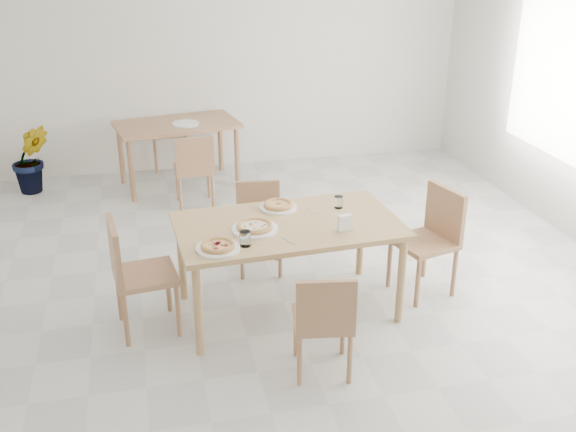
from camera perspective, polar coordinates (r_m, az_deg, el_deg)
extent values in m
plane|color=silver|center=(5.51, -0.39, -7.27)|extent=(7.00, 7.00, 0.00)
plane|color=silver|center=(8.31, -5.88, 13.51)|extent=(6.00, 0.00, 6.00)
cube|color=tan|center=(5.08, 0.00, -0.83)|extent=(1.73, 1.05, 0.04)
cylinder|color=tan|center=(4.76, -7.62, -7.95)|extent=(0.06, 0.06, 0.71)
cylinder|color=tan|center=(5.16, 9.55, -5.41)|extent=(0.06, 0.06, 0.71)
cylinder|color=tan|center=(5.46, -9.00, -3.66)|extent=(0.06, 0.06, 0.71)
cylinder|color=tan|center=(5.82, 6.17, -1.74)|extent=(0.06, 0.06, 0.71)
cube|color=#A07550|center=(4.55, 2.94, -8.73)|extent=(0.45, 0.45, 0.04)
cube|color=#A07550|center=(4.29, 3.25, -7.68)|extent=(0.39, 0.10, 0.37)
cylinder|color=#A07550|center=(4.82, 4.67, -9.69)|extent=(0.03, 0.03, 0.38)
cylinder|color=#A07550|center=(4.79, 0.67, -9.86)|extent=(0.03, 0.03, 0.38)
cylinder|color=#A07550|center=(4.55, 5.24, -11.97)|extent=(0.03, 0.03, 0.38)
cylinder|color=#A07550|center=(4.51, 0.98, -12.16)|extent=(0.03, 0.03, 0.38)
cube|color=#A07550|center=(5.84, -2.42, -1.12)|extent=(0.43, 0.43, 0.04)
cube|color=#A07550|center=(5.92, -2.56, 1.33)|extent=(0.38, 0.08, 0.36)
cylinder|color=#A07550|center=(5.78, -3.91, -3.70)|extent=(0.03, 0.03, 0.37)
cylinder|color=#A07550|center=(5.79, -0.67, -3.56)|extent=(0.03, 0.03, 0.37)
cylinder|color=#A07550|center=(6.07, -4.03, -2.30)|extent=(0.03, 0.03, 0.37)
cylinder|color=#A07550|center=(6.09, -0.95, -2.17)|extent=(0.03, 0.03, 0.37)
cube|color=#A07550|center=(5.07, -11.98, -4.91)|extent=(0.49, 0.49, 0.04)
cube|color=#A07550|center=(4.95, -14.47, -2.89)|extent=(0.10, 0.44, 0.42)
cylinder|color=#A07550|center=(5.05, -9.28, -7.92)|extent=(0.04, 0.04, 0.43)
cylinder|color=#A07550|center=(5.37, -10.09, -5.93)|extent=(0.04, 0.04, 0.43)
cylinder|color=#A07550|center=(5.01, -13.56, -8.58)|extent=(0.04, 0.04, 0.43)
cylinder|color=#A07550|center=(5.33, -14.10, -6.53)|extent=(0.04, 0.04, 0.43)
cube|color=#A07550|center=(5.57, 11.41, -2.22)|extent=(0.54, 0.54, 0.04)
cube|color=#A07550|center=(5.60, 13.16, 0.32)|extent=(0.16, 0.43, 0.42)
cylinder|color=#A07550|center=(5.70, 8.57, -4.03)|extent=(0.04, 0.04, 0.43)
cylinder|color=#A07550|center=(5.44, 10.92, -5.61)|extent=(0.04, 0.04, 0.43)
cylinder|color=#A07550|center=(5.91, 11.50, -3.20)|extent=(0.04, 0.04, 0.43)
cylinder|color=#A07550|center=(5.66, 13.89, -4.67)|extent=(0.04, 0.04, 0.43)
cylinder|color=white|center=(5.33, -0.82, 0.75)|extent=(0.30, 0.30, 0.02)
cylinder|color=white|center=(4.96, -2.83, -1.10)|extent=(0.34, 0.34, 0.02)
cylinder|color=white|center=(4.68, -5.95, -2.76)|extent=(0.31, 0.31, 0.02)
cylinder|color=#E5B16B|center=(5.33, -0.82, 0.90)|extent=(0.25, 0.25, 0.01)
torus|color=#E5B16B|center=(5.32, -0.82, 1.00)|extent=(0.25, 0.25, 0.03)
cylinder|color=orange|center=(5.32, -0.82, 0.99)|extent=(0.19, 0.19, 0.01)
ellipsoid|color=#225212|center=(5.32, -0.83, 1.06)|extent=(0.05, 0.04, 0.01)
cylinder|color=#E5B16B|center=(4.95, -2.84, -0.95)|extent=(0.34, 0.34, 0.01)
torus|color=#E5B16B|center=(4.95, -2.84, -0.84)|extent=(0.34, 0.34, 0.03)
cylinder|color=#FCECCF|center=(4.95, -2.84, -0.85)|extent=(0.26, 0.26, 0.01)
cylinder|color=#E5B16B|center=(4.68, -5.96, -2.59)|extent=(0.28, 0.28, 0.01)
torus|color=#E5B16B|center=(4.67, -5.96, -2.48)|extent=(0.29, 0.29, 0.03)
cylinder|color=orange|center=(4.67, -5.96, -2.49)|extent=(0.21, 0.21, 0.01)
cylinder|color=white|center=(4.71, -3.64, -1.92)|extent=(0.08, 0.08, 0.11)
cylinder|color=white|center=(5.35, 4.30, 1.18)|extent=(0.07, 0.07, 0.09)
cube|color=silver|center=(4.95, 4.82, -1.20)|extent=(0.12, 0.07, 0.01)
cube|color=white|center=(4.93, 4.84, -0.52)|extent=(0.11, 0.06, 0.11)
cube|color=silver|center=(5.29, 2.06, 0.46)|extent=(0.07, 0.18, 0.01)
cube|color=silver|center=(4.79, 0.03, -2.06)|extent=(0.07, 0.16, 0.01)
cube|color=#A07550|center=(7.82, -9.41, 7.65)|extent=(1.46, 0.99, 0.04)
cylinder|color=#A07550|center=(7.53, -13.11, 3.72)|extent=(0.06, 0.06, 0.71)
cylinder|color=#A07550|center=(7.80, -4.33, 4.97)|extent=(0.06, 0.06, 0.71)
cylinder|color=#A07550|center=(8.12, -13.95, 5.09)|extent=(0.06, 0.06, 0.71)
cylinder|color=#A07550|center=(8.37, -5.74, 6.22)|extent=(0.06, 0.06, 0.71)
cube|color=#A07550|center=(7.30, -7.97, 3.96)|extent=(0.41, 0.41, 0.04)
cube|color=#A07550|center=(7.06, -7.90, 5.10)|extent=(0.40, 0.04, 0.38)
cylinder|color=#A07550|center=(7.55, -6.72, 2.95)|extent=(0.03, 0.03, 0.39)
cylinder|color=#A07550|center=(7.52, -9.33, 2.72)|extent=(0.03, 0.03, 0.39)
cylinder|color=#A07550|center=(7.23, -6.37, 2.03)|extent=(0.03, 0.03, 0.39)
cylinder|color=#A07550|center=(7.20, -9.09, 1.78)|extent=(0.03, 0.03, 0.39)
cube|color=#A07550|center=(8.56, -10.28, 7.03)|extent=(0.51, 0.51, 0.04)
cube|color=#A07550|center=(8.69, -10.69, 8.84)|extent=(0.44, 0.11, 0.42)
cylinder|color=#A07550|center=(8.42, -11.13, 4.99)|extent=(0.04, 0.04, 0.43)
cylinder|color=#A07550|center=(8.49, -8.62, 5.33)|extent=(0.04, 0.04, 0.43)
cylinder|color=#A07550|center=(8.77, -11.66, 5.70)|extent=(0.04, 0.04, 0.43)
cylinder|color=#A07550|center=(8.85, -9.24, 6.03)|extent=(0.04, 0.04, 0.43)
cylinder|color=white|center=(7.73, -8.67, 7.73)|extent=(0.30, 0.30, 0.02)
imported|color=#296C20|center=(8.14, -20.92, 4.54)|extent=(0.50, 0.43, 0.79)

